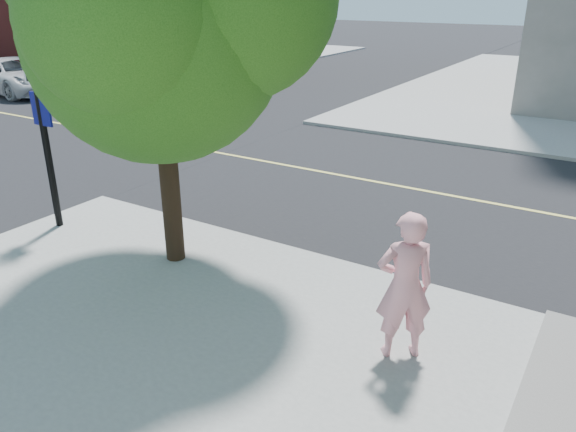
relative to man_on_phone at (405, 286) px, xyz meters
The scene contains 6 objects.
ground 7.28m from the man_on_phone, 163.83° to the left, with size 140.00×140.00×0.00m, color black.
road_ew 9.55m from the man_on_phone, 136.74° to the left, with size 140.00×9.00×0.01m, color black.
sidewalk_nw 38.06m from the man_on_phone, 141.84° to the left, with size 26.00×25.00×0.12m, color gray.
man_on_phone is the anchor object (origin of this frame).
street_tree 5.35m from the man_on_phone, behind, with size 4.92×4.47×6.53m.
car_a 24.03m from the man_on_phone, 156.74° to the left, with size 2.61×5.67×1.58m, color silver.
Camera 1 is at (8.88, -7.89, 4.52)m, focal length 34.89 mm.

